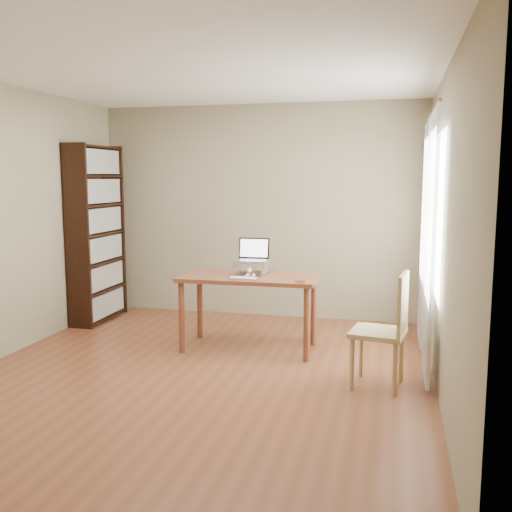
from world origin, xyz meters
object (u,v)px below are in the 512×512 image
at_px(laptop, 253,255).
at_px(desk, 249,286).
at_px(bookshelf, 97,234).
at_px(cat, 255,268).
at_px(keyboard, 244,278).
at_px(chair, 388,326).

bearing_deg(laptop, desk, -90.81).
height_order(bookshelf, cat, bookshelf).
distance_m(keyboard, cat, 0.34).
relative_size(bookshelf, cat, 4.36).
xyz_separation_m(keyboard, cat, (0.03, 0.33, 0.06)).
bearing_deg(keyboard, laptop, 93.09).
xyz_separation_m(bookshelf, desk, (2.07, -0.73, -0.40)).
distance_m(laptop, chair, 1.68).
bearing_deg(keyboard, chair, -18.41).
distance_m(desk, cat, 0.20).
bearing_deg(chair, laptop, 155.76).
bearing_deg(keyboard, desk, 93.03).
relative_size(bookshelf, desk, 1.54).
bearing_deg(cat, desk, -105.81).
bearing_deg(desk, chair, -29.98).
distance_m(laptop, cat, 0.13).
height_order(bookshelf, keyboard, bookshelf).
bearing_deg(bookshelf, cat, -16.42).
distance_m(cat, chair, 1.61).
xyz_separation_m(laptop, cat, (0.03, -0.02, -0.12)).
height_order(bookshelf, laptop, bookshelf).
bearing_deg(bookshelf, laptop, -16.03).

